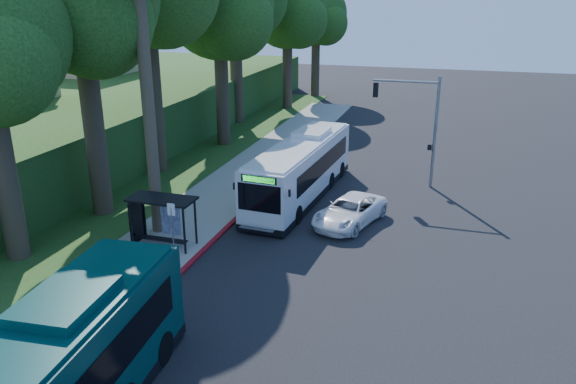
% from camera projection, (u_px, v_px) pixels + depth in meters
% --- Properties ---
extents(ground, '(140.00, 140.00, 0.00)m').
position_uv_depth(ground, '(320.00, 240.00, 28.14)').
color(ground, black).
rests_on(ground, ground).
extents(sidewalk, '(4.50, 70.00, 0.12)m').
position_uv_depth(sidewalk, '(188.00, 222.00, 30.13)').
color(sidewalk, gray).
rests_on(sidewalk, ground).
extents(red_curb, '(0.25, 30.00, 0.13)m').
position_uv_depth(red_curb, '(194.00, 260.00, 25.89)').
color(red_curb, maroon).
rests_on(red_curb, ground).
extents(grass_verge, '(8.00, 70.00, 0.06)m').
position_uv_depth(grass_verge, '(143.00, 184.00, 36.21)').
color(grass_verge, '#234719').
rests_on(grass_verge, ground).
extents(bus_shelter, '(3.20, 1.51, 2.55)m').
position_uv_depth(bus_shelter, '(159.00, 211.00, 26.96)').
color(bus_shelter, black).
rests_on(bus_shelter, ground).
extents(stop_sign_pole, '(0.35, 0.06, 3.17)m').
position_uv_depth(stop_sign_pole, '(172.00, 227.00, 24.43)').
color(stop_sign_pole, gray).
rests_on(stop_sign_pole, ground).
extents(traffic_signal_pole, '(4.10, 0.30, 7.00)m').
position_uv_depth(traffic_signal_pole, '(419.00, 118.00, 34.62)').
color(traffic_signal_pole, gray).
rests_on(traffic_signal_pole, ground).
extents(hillside_backdrop, '(24.00, 60.00, 8.80)m').
position_uv_depth(hillside_backdrop, '(65.00, 107.00, 48.15)').
color(hillside_backdrop, '#234719').
rests_on(hillside_backdrop, ground).
extents(tree_0, '(8.40, 8.00, 15.70)m').
position_uv_depth(tree_0, '(81.00, 3.00, 27.77)').
color(tree_0, '#382B1E').
rests_on(tree_0, ground).
extents(tree_2, '(8.82, 8.40, 15.12)m').
position_uv_depth(tree_2, '(220.00, 10.00, 42.28)').
color(tree_2, '#382B1E').
rests_on(tree_2, ground).
extents(tree_4, '(8.40, 8.00, 14.14)m').
position_uv_depth(tree_4, '(288.00, 13.00, 56.81)').
color(tree_4, '#382B1E').
rests_on(tree_4, ground).
extents(tree_5, '(7.35, 7.00, 12.86)m').
position_uv_depth(tree_5, '(317.00, 18.00, 64.00)').
color(tree_5, '#382B1E').
rests_on(tree_5, ground).
extents(white_bus, '(3.44, 12.58, 3.71)m').
position_uv_depth(white_bus, '(301.00, 168.00, 33.52)').
color(white_bus, silver).
rests_on(white_bus, ground).
extents(pickup, '(3.77, 5.62, 1.43)m').
position_uv_depth(pickup, '(350.00, 211.00, 29.89)').
color(pickup, white).
rests_on(pickup, ground).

